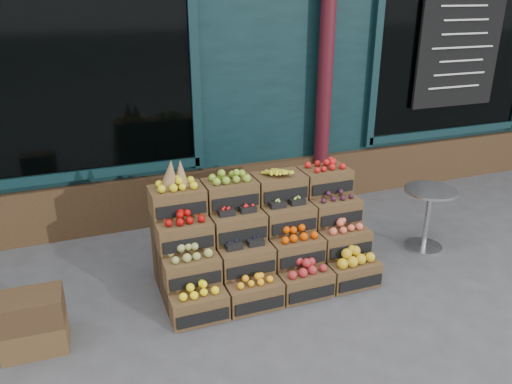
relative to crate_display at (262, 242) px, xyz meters
name	(u,v)px	position (x,y,z in m)	size (l,w,h in m)	color
ground	(307,308)	(0.17, -0.62, -0.37)	(60.00, 60.00, 0.00)	#444447
shop_facade	(166,2)	(0.18, 4.49, 2.02)	(12.00, 6.24, 4.80)	black
crate_display	(262,242)	(0.00, 0.00, 0.00)	(1.95, 0.96, 1.21)	#523A20
spare_crates	(33,323)	(-1.99, -0.33, -0.14)	(0.48, 0.35, 0.47)	#523A20
bistro_table	(428,212)	(1.83, -0.08, 0.04)	(0.53, 0.53, 0.67)	silver
shopkeeper	(106,131)	(-1.11, 2.31, 0.60)	(0.71, 0.47, 1.95)	#1D6836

